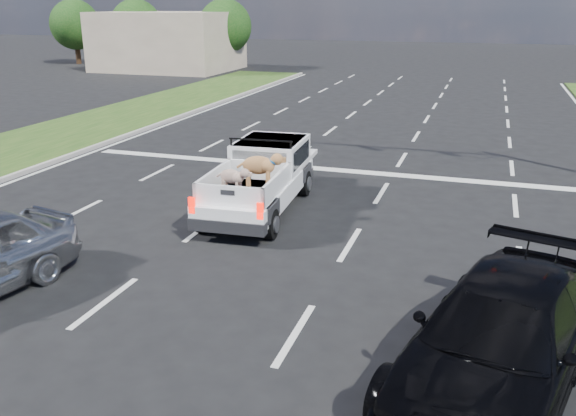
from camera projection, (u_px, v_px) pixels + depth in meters
name	position (u px, v px, depth m)	size (l,w,h in m)	color
ground	(195.00, 318.00, 10.17)	(160.00, 160.00, 0.00)	black
road_markings	(306.00, 202.00, 16.08)	(17.75, 60.00, 0.01)	silver
curb_left	(11.00, 177.00, 18.21)	(0.15, 60.00, 0.14)	#9C958F
building_left	(168.00, 41.00, 47.80)	(10.00, 8.00, 4.40)	#C6B297
tree_far_a	(75.00, 25.00, 52.19)	(4.20, 4.20, 5.40)	#332114
tree_far_b	(136.00, 25.00, 50.43)	(4.20, 4.20, 5.40)	#332114
tree_far_c	(225.00, 26.00, 48.08)	(4.20, 4.20, 5.40)	#332114
pickup_truck	(261.00, 177.00, 15.29)	(2.07, 4.93, 1.81)	black
black_coupe	(500.00, 338.00, 8.14)	(2.07, 5.09, 1.48)	black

